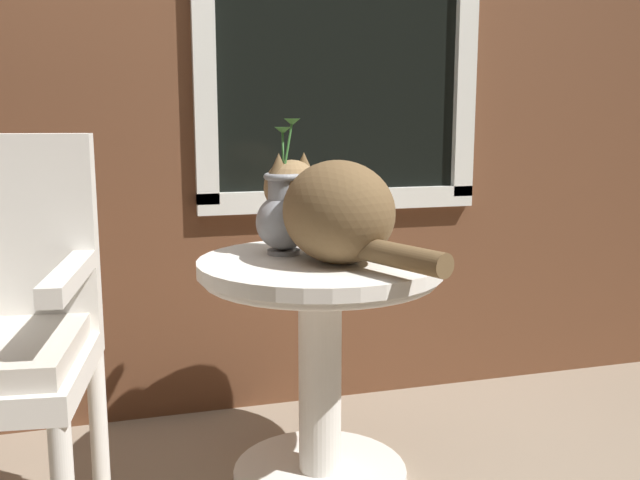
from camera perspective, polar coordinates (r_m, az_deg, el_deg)
back_wall at (r=2.30m, az=-7.25°, el=18.05°), size 4.00×0.07×2.60m
wicker_side_table at (r=1.85m, az=0.00°, el=-7.17°), size 0.63×0.63×0.61m
cat at (r=1.75m, az=1.05°, el=2.50°), size 0.36×0.60×0.27m
pewter_vase_with_ivy at (r=1.86m, az=-2.98°, el=2.01°), size 0.15×0.15×0.36m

